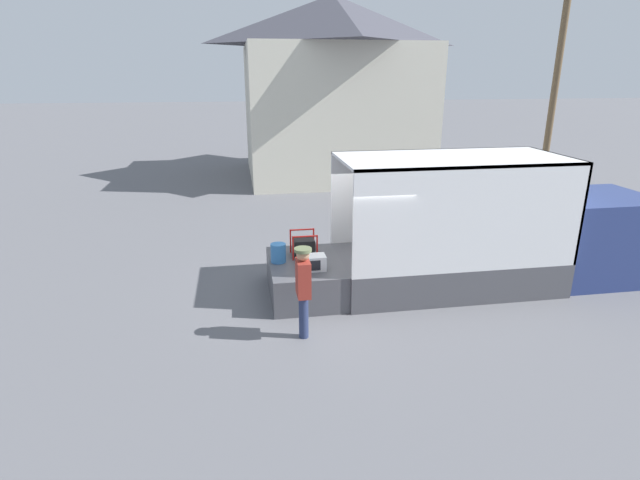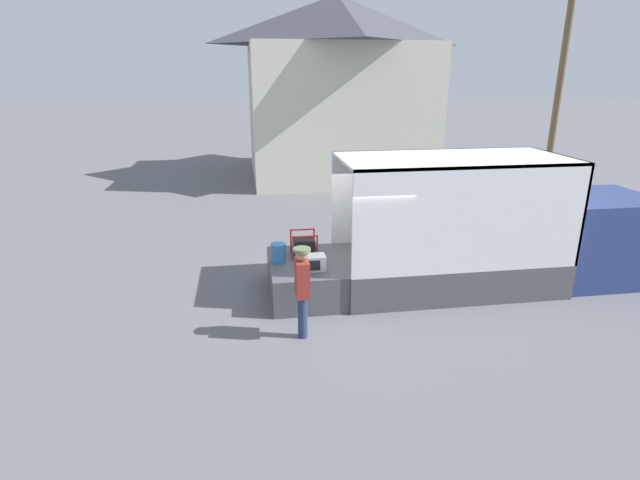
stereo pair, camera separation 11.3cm
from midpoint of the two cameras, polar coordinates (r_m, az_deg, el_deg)
ground_plane at (r=11.44m, az=1.98°, el=-5.94°), size 160.00×160.00×0.00m
box_truck at (r=12.62m, az=21.34°, el=-0.56°), size 7.37×2.34×3.02m
tailgate_deck at (r=11.16m, az=-1.98°, el=-4.36°), size 1.58×2.23×0.79m
microwave at (r=10.51m, az=-0.99°, el=-2.59°), size 0.48×0.37×0.32m
portable_generator at (r=11.30m, az=-2.08°, el=-0.78°), size 0.57×0.54×0.56m
orange_bucket at (r=10.95m, az=-5.09°, el=-1.49°), size 0.34×0.34×0.42m
worker_person at (r=9.13m, az=-2.28°, el=-4.98°), size 0.32×0.44×1.78m
house_backdrop at (r=24.31m, az=1.27°, el=17.05°), size 8.30×8.03×8.03m
utility_pole at (r=23.47m, az=25.39°, el=17.21°), size 1.80×0.28×9.42m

